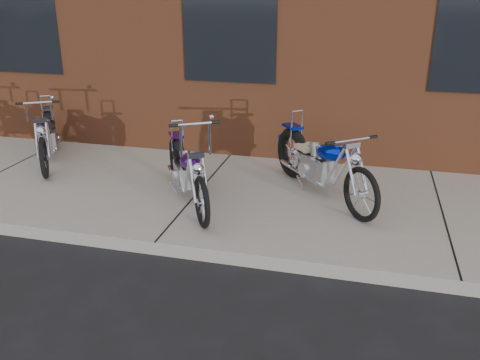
# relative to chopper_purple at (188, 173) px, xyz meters

# --- Properties ---
(ground) EXTENTS (120.00, 120.00, 0.00)m
(ground) POSITION_rel_chopper_purple_xyz_m (0.03, -1.14, -0.51)
(ground) COLOR black
(ground) RESTS_ON ground
(sidewalk) EXTENTS (22.00, 3.00, 0.15)m
(sidewalk) POSITION_rel_chopper_purple_xyz_m (0.03, 0.36, -0.44)
(sidewalk) COLOR gray
(sidewalk) RESTS_ON ground
(chopper_purple) EXTENTS (1.14, 1.77, 1.13)m
(chopper_purple) POSITION_rel_chopper_purple_xyz_m (0.00, 0.00, 0.00)
(chopper_purple) COLOR black
(chopper_purple) RESTS_ON sidewalk
(chopper_blue) EXTENTS (1.46, 1.78, 0.96)m
(chopper_blue) POSITION_rel_chopper_purple_xyz_m (1.56, 0.59, 0.03)
(chopper_blue) COLOR black
(chopper_blue) RESTS_ON sidewalk
(chopper_third) EXTENTS (1.10, 1.80, 1.03)m
(chopper_third) POSITION_rel_chopper_purple_xyz_m (-2.56, 0.92, 0.00)
(chopper_third) COLOR black
(chopper_third) RESTS_ON sidewalk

